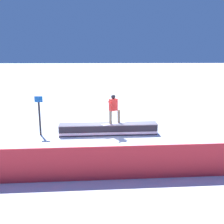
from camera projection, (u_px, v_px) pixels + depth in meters
ground_plane at (108, 134)px, 14.12m from camera, size 120.00×120.00×0.00m
grind_box at (108, 130)px, 14.06m from camera, size 5.08×0.88×0.59m
snowboarder at (114, 108)px, 13.78m from camera, size 1.40×0.90×1.52m
safety_fence at (110, 163)px, 9.22m from camera, size 13.47×0.72×1.21m
trail_marker at (39, 115)px, 13.80m from camera, size 0.40×0.10×2.03m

